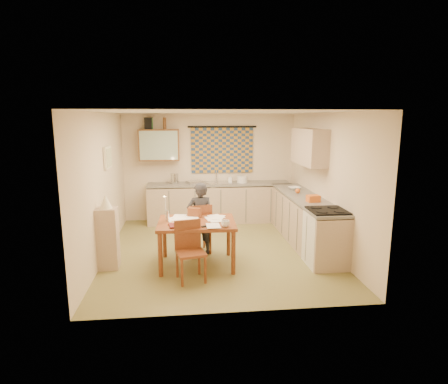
{
  "coord_description": "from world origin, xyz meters",
  "views": [
    {
      "loc": [
        -0.59,
        -6.53,
        2.41
      ],
      "look_at": [
        0.13,
        0.2,
        1.06
      ],
      "focal_mm": 30.0,
      "sensor_mm": 36.0,
      "label": 1
    }
  ],
  "objects": [
    {
      "name": "candle_flame",
      "position": [
        -0.93,
        -0.58,
        1.16
      ],
      "size": [
        0.02,
        0.02,
        0.02
      ],
      "primitive_type": "sphere",
      "color": "#FFCC66",
      "rests_on": "dining_table"
    },
    {
      "name": "chair_near",
      "position": [
        -0.53,
        -1.22,
        0.28
      ],
      "size": [
        0.48,
        0.48,
        0.9
      ],
      "rotation": [
        0.0,
        0.0,
        0.22
      ],
      "color": "brown",
      "rests_on": "floor"
    },
    {
      "name": "tap",
      "position": [
        0.15,
        2.13,
        1.06
      ],
      "size": [
        0.04,
        0.04,
        0.28
      ],
      "primitive_type": "cylinder",
      "rotation": [
        0.0,
        0.0,
        -0.27
      ],
      "color": "silver",
      "rests_on": "counter_back"
    },
    {
      "name": "sink",
      "position": [
        0.2,
        1.95,
        0.88
      ],
      "size": [
        0.66,
        0.59,
        0.1
      ],
      "primitive_type": "cube",
      "rotation": [
        0.0,
        0.0,
        0.29
      ],
      "color": "silver",
      "rests_on": "counter_back"
    },
    {
      "name": "person",
      "position": [
        -0.33,
        -0.12,
        0.65
      ],
      "size": [
        0.56,
        0.45,
        1.3
      ],
      "primitive_type": "imported",
      "rotation": [
        0.0,
        0.0,
        3.29
      ],
      "color": "black",
      "rests_on": "floor"
    },
    {
      "name": "bottle_brown",
      "position": [
        -1.01,
        2.08,
        2.28
      ],
      "size": [
        0.09,
        0.09,
        0.26
      ],
      "primitive_type": "cylinder",
      "rotation": [
        0.0,
        0.0,
        -0.27
      ],
      "color": "brown",
      "rests_on": "wall_cabinet"
    },
    {
      "name": "wall_cabinet_glass",
      "position": [
        -1.15,
        1.91,
        1.8
      ],
      "size": [
        0.84,
        0.02,
        0.64
      ],
      "primitive_type": "cube",
      "color": "#99B2A5",
      "rests_on": "wall_back"
    },
    {
      "name": "wall_back",
      "position": [
        0.0,
        2.26,
        1.25
      ],
      "size": [
        4.0,
        0.02,
        2.5
      ],
      "primitive_type": "cube",
      "color": "beige",
      "rests_on": "floor"
    },
    {
      "name": "magazine",
      "position": [
        -0.85,
        -0.9,
        0.76
      ],
      "size": [
        0.26,
        0.31,
        0.02
      ],
      "primitive_type": "imported",
      "rotation": [
        0.0,
        0.0,
        0.13
      ],
      "color": "maroon",
      "rests_on": "dining_table"
    },
    {
      "name": "orange_box",
      "position": [
        -0.7,
        -0.92,
        0.77
      ],
      "size": [
        0.13,
        0.1,
        0.04
      ],
      "primitive_type": "cube",
      "rotation": [
        0.0,
        0.0,
        0.14
      ],
      "color": "orange",
      "rests_on": "dining_table"
    },
    {
      "name": "bottle_green",
      "position": [
        -1.31,
        2.08,
        2.28
      ],
      "size": [
        0.08,
        0.08,
        0.26
      ],
      "primitive_type": "cylinder",
      "rotation": [
        0.0,
        0.0,
        -0.19
      ],
      "color": "#195926",
      "rests_on": "wall_cabinet"
    },
    {
      "name": "letter_rack",
      "position": [
        -0.44,
        -0.38,
        0.83
      ],
      "size": [
        0.24,
        0.17,
        0.16
      ],
      "primitive_type": "cube",
      "rotation": [
        0.0,
        0.0,
        -0.38
      ],
      "color": "brown",
      "rests_on": "dining_table"
    },
    {
      "name": "curtain_rod",
      "position": [
        0.3,
        2.2,
        2.2
      ],
      "size": [
        1.6,
        0.04,
        0.04
      ],
      "primitive_type": "cylinder",
      "rotation": [
        0.0,
        1.57,
        0.0
      ],
      "color": "black",
      "rests_on": "wall_back"
    },
    {
      "name": "wall_left",
      "position": [
        -2.01,
        0.0,
        1.25
      ],
      "size": [
        0.02,
        4.5,
        2.5
      ],
      "primitive_type": "cube",
      "color": "beige",
      "rests_on": "floor"
    },
    {
      "name": "bowl",
      "position": [
        1.7,
        0.98,
        0.95
      ],
      "size": [
        0.35,
        0.35,
        0.06
      ],
      "primitive_type": "imported",
      "rotation": [
        0.0,
        0.0,
        0.23
      ],
      "color": "white",
      "rests_on": "counter_right"
    },
    {
      "name": "stove",
      "position": [
        1.7,
        -0.87,
        0.47
      ],
      "size": [
        0.61,
        0.61,
        0.95
      ],
      "color": "white",
      "rests_on": "floor"
    },
    {
      "name": "wall_front",
      "position": [
        0.0,
        -2.26,
        1.25
      ],
      "size": [
        4.0,
        0.02,
        2.5
      ],
      "primitive_type": "cube",
      "color": "beige",
      "rests_on": "floor"
    },
    {
      "name": "book",
      "position": [
        -0.82,
        -0.72,
        0.76
      ],
      "size": [
        0.37,
        0.38,
        0.02
      ],
      "primitive_type": "imported",
      "rotation": [
        0.0,
        0.0,
        -0.48
      ],
      "color": "orange",
      "rests_on": "dining_table"
    },
    {
      "name": "mug",
      "position": [
        0.02,
        -1.01,
        0.8
      ],
      "size": [
        0.19,
        0.19,
        0.1
      ],
      "primitive_type": "imported",
      "rotation": [
        0.0,
        0.0,
        0.24
      ],
      "color": "white",
      "rests_on": "dining_table"
    },
    {
      "name": "soap_bottle",
      "position": [
        0.47,
        2.0,
        1.01
      ],
      "size": [
        0.13,
        0.13,
        0.18
      ],
      "primitive_type": "imported",
      "rotation": [
        0.0,
        0.0,
        -0.3
      ],
      "color": "white",
      "rests_on": "counter_back"
    },
    {
      "name": "counter_back",
      "position": [
        0.21,
        1.95,
        0.45
      ],
      "size": [
        3.3,
        0.62,
        0.92
      ],
      "color": "tan",
      "rests_on": "floor"
    },
    {
      "name": "ceiling",
      "position": [
        0.0,
        0.0,
        2.51
      ],
      "size": [
        4.0,
        4.5,
        0.02
      ],
      "primitive_type": "cube",
      "color": "white",
      "rests_on": "floor"
    },
    {
      "name": "wall_right",
      "position": [
        2.01,
        0.0,
        1.25
      ],
      "size": [
        0.02,
        4.5,
        2.5
      ],
      "primitive_type": "cube",
      "color": "beige",
      "rests_on": "floor"
    },
    {
      "name": "upper_cabinet_right",
      "position": [
        1.83,
        0.55,
        1.85
      ],
      "size": [
        0.34,
        1.3,
        0.7
      ],
      "primitive_type": "cube",
      "color": "tan",
      "rests_on": "wall_right"
    },
    {
      "name": "wall_cabinet",
      "position": [
        -1.15,
        2.08,
        1.8
      ],
      "size": [
        0.9,
        0.34,
        0.7
      ],
      "primitive_type": "cube",
      "color": "brown",
      "rests_on": "wall_back"
    },
    {
      "name": "dish_rack",
      "position": [
        -0.36,
        1.95,
        0.95
      ],
      "size": [
        0.43,
        0.4,
        0.06
      ],
      "primitive_type": "cube",
      "rotation": [
        0.0,
        0.0,
        0.34
      ],
      "color": "silver",
      "rests_on": "counter_back"
    },
    {
      "name": "floor",
      "position": [
        0.0,
        0.0,
        -0.01
      ],
      "size": [
        4.0,
        4.5,
        0.02
      ],
      "primitive_type": "cube",
      "color": "olive",
      "rests_on": "ground"
    },
    {
      "name": "candle",
      "position": [
        -0.92,
        -0.56,
        1.04
      ],
      "size": [
        0.02,
        0.02,
        0.22
      ],
      "primitive_type": "cylinder",
      "rotation": [
        0.0,
        0.0,
        0.0
      ],
      "color": "white",
      "rests_on": "dining_table"
    },
    {
      "name": "lampshade",
      "position": [
        -1.84,
        -0.63,
        1.11
      ],
      "size": [
        0.2,
        0.2,
        0.22
      ],
      "primitive_type": "cone",
      "color": "white",
      "rests_on": "shelf_stand"
    },
    {
      "name": "window_blind",
      "position": [
        0.3,
        2.22,
        1.65
      ],
      "size": [
        1.45,
        0.03,
        1.05
      ],
      "primitive_type": "cube",
      "color": "navy",
      "rests_on": "wall_back"
    },
    {
      "name": "candle_holder",
      "position": [
        -0.88,
        -0.59,
        0.84
      ],
      "size": [
        0.07,
        0.07,
        0.18
      ],
      "primitive_type": "cylinder",
      "rotation": [
        0.0,
        0.0,
        -0.09
      ],
      "color": "silver",
      "rests_on": "dining_table"
    },
    {
      "name": "fruit_orange",
      "position": [
        1.65,
        0.59,
        0.97
      ],
      "size": [
        0.1,
        0.1,
        0.1
      ],
      "primitive_type": "sphere",
      "color": "orange",
      "rests_on": "counter_right"
    },
    {
      "name": "kettle",
      "position": [
        -0.82,
        1.95,
        1.04
      ],
      "size": [
        0.22,
        0.22,
        0.24
      ],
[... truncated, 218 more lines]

